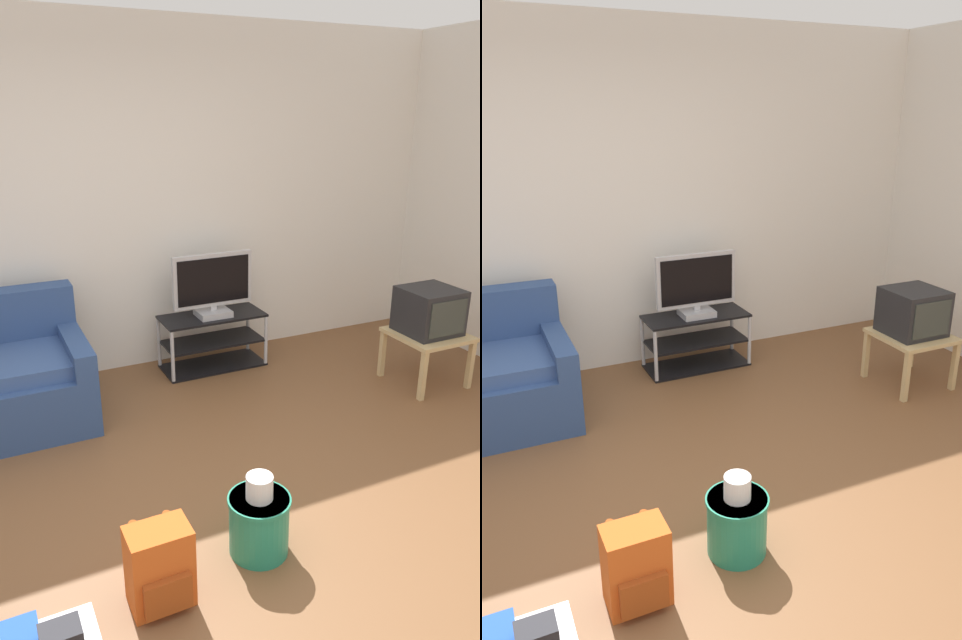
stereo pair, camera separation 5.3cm
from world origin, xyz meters
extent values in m
cube|color=brown|center=(0.00, 0.00, -0.01)|extent=(9.00, 9.80, 0.02)
cube|color=silver|center=(0.00, 2.45, 1.35)|extent=(9.00, 0.10, 2.70)
cube|color=navy|center=(-0.34, 1.81, 0.49)|extent=(0.14, 0.88, 0.18)
cube|color=#365289|center=(-0.73, 1.75, 0.45)|extent=(0.82, 0.62, 0.10)
cube|color=black|center=(0.81, 2.09, 0.44)|extent=(0.85, 0.37, 0.02)
cube|color=black|center=(0.81, 2.09, 0.23)|extent=(0.81, 0.36, 0.02)
cube|color=black|center=(0.81, 2.09, 0.01)|extent=(0.85, 0.37, 0.02)
cylinder|color=#B7B7BC|center=(0.41, 1.92, 0.23)|extent=(0.03, 0.03, 0.45)
cylinder|color=#B7B7BC|center=(1.22, 1.92, 0.23)|extent=(0.03, 0.03, 0.45)
cylinder|color=#B7B7BC|center=(0.41, 2.26, 0.23)|extent=(0.03, 0.03, 0.45)
cylinder|color=#B7B7BC|center=(1.22, 2.26, 0.23)|extent=(0.03, 0.03, 0.45)
cube|color=#B2B2B7|center=(0.81, 2.07, 0.48)|extent=(0.27, 0.22, 0.05)
cube|color=#B2B2B7|center=(0.81, 2.07, 0.52)|extent=(0.05, 0.04, 0.04)
cube|color=#B2B2B7|center=(0.81, 2.07, 0.76)|extent=(0.67, 0.04, 0.43)
cube|color=black|center=(0.81, 2.05, 0.76)|extent=(0.61, 0.01, 0.37)
cube|color=tan|center=(2.20, 1.10, 0.40)|extent=(0.53, 0.53, 0.03)
cube|color=tan|center=(1.97, 0.87, 0.19)|extent=(0.04, 0.04, 0.39)
cube|color=tan|center=(2.44, 0.87, 0.19)|extent=(0.04, 0.04, 0.39)
cube|color=tan|center=(1.97, 1.33, 0.19)|extent=(0.04, 0.04, 0.39)
cube|color=tan|center=(2.44, 1.33, 0.19)|extent=(0.04, 0.04, 0.39)
cube|color=#232326|center=(2.20, 1.12, 0.59)|extent=(0.41, 0.39, 0.35)
cube|color=#333833|center=(2.20, 0.92, 0.59)|extent=(0.34, 0.01, 0.27)
cube|color=#CC561E|center=(-0.36, -0.11, 0.19)|extent=(0.27, 0.18, 0.38)
cube|color=#994116|center=(-0.36, -0.22, 0.12)|extent=(0.21, 0.04, 0.17)
cylinder|color=#994116|center=(-0.44, 0.00, 0.21)|extent=(0.04, 0.04, 0.30)
cylinder|color=#994116|center=(-0.28, 0.00, 0.21)|extent=(0.04, 0.04, 0.30)
cylinder|color=#238466|center=(0.17, -0.02, 0.15)|extent=(0.29, 0.29, 0.30)
cylinder|color=#238466|center=(0.17, -0.02, 0.29)|extent=(0.31, 0.31, 0.02)
cylinder|color=white|center=(0.17, -0.02, 0.35)|extent=(0.13, 0.13, 0.14)
cube|color=black|center=(-0.80, -0.21, 0.08)|extent=(0.16, 0.12, 0.11)
camera|label=1|loc=(-0.90, -2.05, 2.03)|focal=32.65mm
camera|label=2|loc=(-0.85, -2.07, 2.03)|focal=32.65mm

